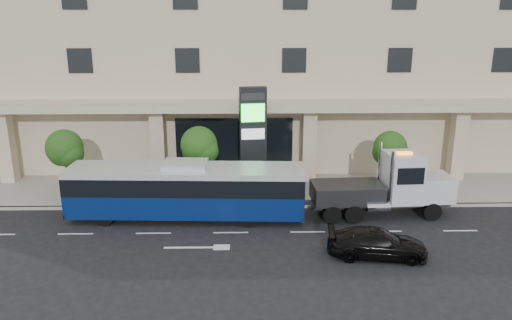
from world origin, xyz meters
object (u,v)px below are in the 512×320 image
Objects in this scene: black_sedan at (377,243)px; tow_truck at (388,187)px; signage_pylon at (253,139)px; city_bus at (186,190)px.

tow_truck is at bearing -13.16° from black_sedan.
signage_pylon is at bearing 148.86° from tow_truck.
tow_truck is 5.43m from black_sedan.
black_sedan is 0.70× the size of signage_pylon.
city_bus is at bearing -139.61° from signage_pylon.
black_sedan is (-1.82, -5.02, -0.98)m from tow_truck.
city_bus is 2.82× the size of black_sedan.
signage_pylon is at bearing 50.53° from city_bus.
signage_pylon is (3.73, 4.16, 1.82)m from city_bus.
city_bus is 1.47× the size of tow_truck.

